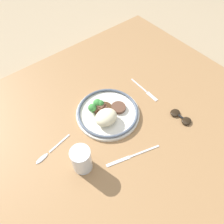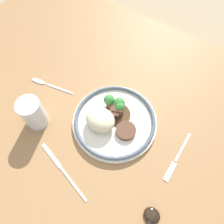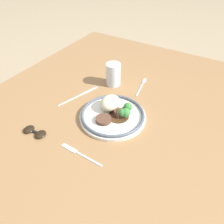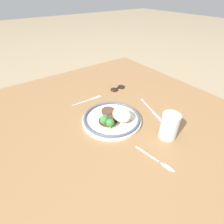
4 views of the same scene
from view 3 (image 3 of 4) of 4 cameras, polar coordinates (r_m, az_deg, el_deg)
ground_plane at (r=1.01m, az=-1.17°, el=-0.74°), size 8.00×8.00×0.00m
dining_table at (r=0.99m, az=-1.19°, el=0.28°), size 1.43×1.14×0.05m
plate at (r=0.91m, az=0.29°, el=-0.27°), size 0.28×0.28×0.07m
juice_glass at (r=1.10m, az=0.34°, el=9.51°), size 0.07×0.07×0.11m
fork at (r=0.80m, az=-9.00°, el=-10.44°), size 0.02×0.18×0.00m
knife at (r=1.05m, az=-8.33°, el=4.37°), size 0.22×0.07×0.00m
spoon at (r=1.14m, az=8.09°, el=7.50°), size 0.17×0.04×0.01m
sunglasses at (r=0.90m, az=-19.56°, el=-4.88°), size 0.05×0.10×0.01m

